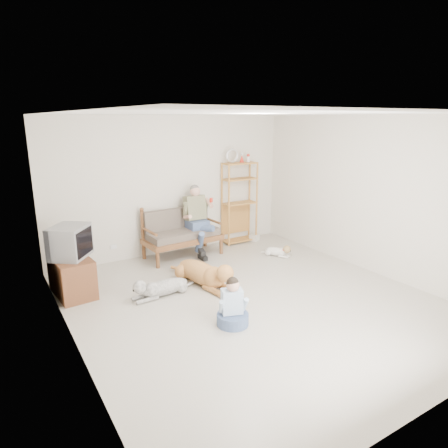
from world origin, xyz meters
TOP-DOWN VIEW (x-y plane):
  - floor at (0.00, 0.00)m, footprint 5.50×5.50m
  - ceiling at (0.00, 0.00)m, footprint 5.50×5.50m
  - wall_back at (0.00, 2.75)m, footprint 5.00×0.00m
  - wall_front at (0.00, -2.75)m, footprint 5.00×0.00m
  - wall_left at (-2.50, 0.00)m, footprint 0.00×5.50m
  - wall_right at (2.50, 0.00)m, footprint 0.00×5.50m
  - loveseat at (0.01, 2.41)m, footprint 1.54×0.79m
  - man at (0.30, 2.22)m, footprint 0.53×0.75m
  - etagere at (1.47, 2.55)m, footprint 0.77×0.34m
  - book_stack at (1.82, 2.46)m, footprint 0.26×0.23m
  - tv_stand at (-2.23, 1.65)m, footprint 0.57×0.94m
  - crt_tv at (-2.19, 1.65)m, footprint 0.73×0.75m
  - wall_outlet at (-1.25, 2.73)m, footprint 0.12×0.02m
  - golden_retriever at (-0.31, 0.87)m, footprint 0.57×1.59m
  - shaggy_dog at (-1.10, 0.88)m, footprint 1.13×0.34m
  - terrier at (1.61, 1.35)m, footprint 0.39×0.59m
  - child at (-0.63, -0.44)m, footprint 0.42×0.42m

SIDE VIEW (x-z plane):
  - floor at x=0.00m, z-range 0.00..0.00m
  - book_stack at x=1.82m, z-range 0.00..0.14m
  - terrier at x=1.61m, z-range -0.02..0.23m
  - shaggy_dog at x=-1.10m, z-range -0.03..0.30m
  - golden_retriever at x=-0.31m, z-range -0.05..0.44m
  - child at x=-0.63m, z-range -0.09..0.57m
  - wall_outlet at x=-1.25m, z-range 0.26..0.34m
  - tv_stand at x=-2.23m, z-range 0.00..0.60m
  - loveseat at x=0.01m, z-range 0.01..0.96m
  - man at x=0.30m, z-range 0.03..1.25m
  - crt_tv at x=-2.19m, z-range 0.60..1.09m
  - etagere at x=1.47m, z-range -0.12..1.92m
  - wall_left at x=-2.50m, z-range -1.40..4.10m
  - wall_right at x=2.50m, z-range -1.40..4.10m
  - wall_back at x=0.00m, z-range -1.15..3.85m
  - wall_front at x=0.00m, z-range -1.15..3.85m
  - ceiling at x=0.00m, z-range 2.70..2.70m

